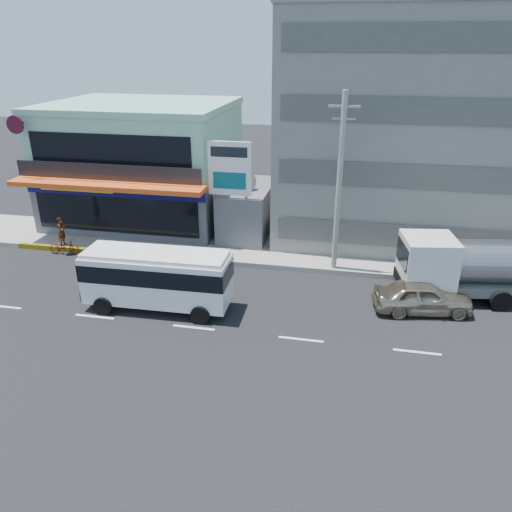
# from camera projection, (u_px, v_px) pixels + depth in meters

# --- Properties ---
(ground) EXTENTS (120.00, 120.00, 0.00)m
(ground) POSITION_uv_depth(u_px,v_px,m) (194.00, 328.00, 23.15)
(ground) COLOR black
(ground) RESTS_ON ground
(sidewalk) EXTENTS (70.00, 5.00, 0.30)m
(sidewalk) POSITION_uv_depth(u_px,v_px,m) (319.00, 254.00, 30.73)
(sidewalk) COLOR gray
(sidewalk) RESTS_ON ground
(shop_building) EXTENTS (12.40, 11.70, 8.00)m
(shop_building) POSITION_uv_depth(u_px,v_px,m) (144.00, 166.00, 35.56)
(shop_building) COLOR #454549
(shop_building) RESTS_ON ground
(concrete_building) EXTENTS (16.00, 12.00, 14.00)m
(concrete_building) POSITION_uv_depth(u_px,v_px,m) (410.00, 129.00, 32.03)
(concrete_building) COLOR gray
(concrete_building) RESTS_ON ground
(gap_structure) EXTENTS (3.00, 6.00, 3.50)m
(gap_structure) POSITION_uv_depth(u_px,v_px,m) (248.00, 212.00, 33.25)
(gap_structure) COLOR #454549
(gap_structure) RESTS_ON ground
(satellite_dish) EXTENTS (1.50, 1.50, 0.15)m
(satellite_dish) POSITION_uv_depth(u_px,v_px,m) (245.00, 189.00, 31.62)
(satellite_dish) COLOR slate
(satellite_dish) RESTS_ON gap_structure
(billboard) EXTENTS (2.60, 0.18, 6.90)m
(billboard) POSITION_uv_depth(u_px,v_px,m) (230.00, 175.00, 29.55)
(billboard) COLOR gray
(billboard) RESTS_ON ground
(utility_pole_near) EXTENTS (1.60, 0.30, 10.00)m
(utility_pole_near) POSITION_uv_depth(u_px,v_px,m) (339.00, 185.00, 26.67)
(utility_pole_near) COLOR #999993
(utility_pole_near) RESTS_ON ground
(minibus) EXTENTS (7.20, 2.64, 2.99)m
(minibus) POSITION_uv_depth(u_px,v_px,m) (157.00, 275.00, 24.20)
(minibus) COLOR white
(minibus) RESTS_ON ground
(sedan) EXTENTS (4.96, 2.62, 1.61)m
(sedan) POSITION_uv_depth(u_px,v_px,m) (423.00, 297.00, 24.24)
(sedan) COLOR tan
(sedan) RESTS_ON ground
(tanker_truck) EXTENTS (8.67, 3.80, 3.31)m
(tanker_truck) POSITION_uv_depth(u_px,v_px,m) (478.00, 267.00, 25.10)
(tanker_truck) COLOR silver
(tanker_truck) RESTS_ON ground
(motorcycle_rider) EXTENTS (1.94, 0.91, 2.39)m
(motorcycle_rider) POSITION_uv_depth(u_px,v_px,m) (63.00, 242.00, 30.84)
(motorcycle_rider) COLOR #5A130C
(motorcycle_rider) RESTS_ON ground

